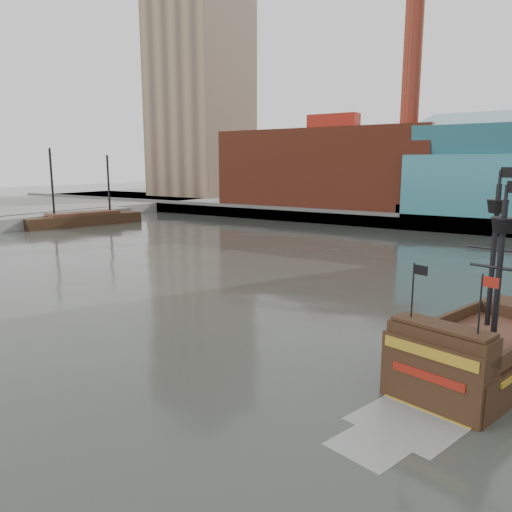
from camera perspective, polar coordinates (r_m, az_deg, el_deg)
The scene contains 7 objects.
ground at distance 29.73m, azimuth -13.83°, elevation -10.75°, with size 400.00×400.00×0.00m, color #292C27.
promenade_far at distance 112.78m, azimuth 23.20°, elevation 4.77°, with size 220.00×60.00×2.00m, color slate.
seawall at distance 84.07m, azimuth 19.38°, elevation 3.55°, with size 220.00×1.00×2.60m, color #4C4C49.
pier at distance 92.97m, azimuth -24.47°, elevation 3.63°, with size 6.00×40.00×2.00m, color slate.
skyline at distance 105.09m, azimuth 26.27°, elevation 17.09°, with size 149.00×45.00×62.00m.
pirate_ship at distance 28.31m, azimuth 24.77°, elevation -10.34°, with size 8.03×15.63×11.23m.
docked_vessel at distance 92.65m, azimuth -19.09°, elevation 3.90°, with size 8.90×20.73×13.75m.
Camera 1 is at (20.77, -18.43, 10.63)m, focal length 35.00 mm.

